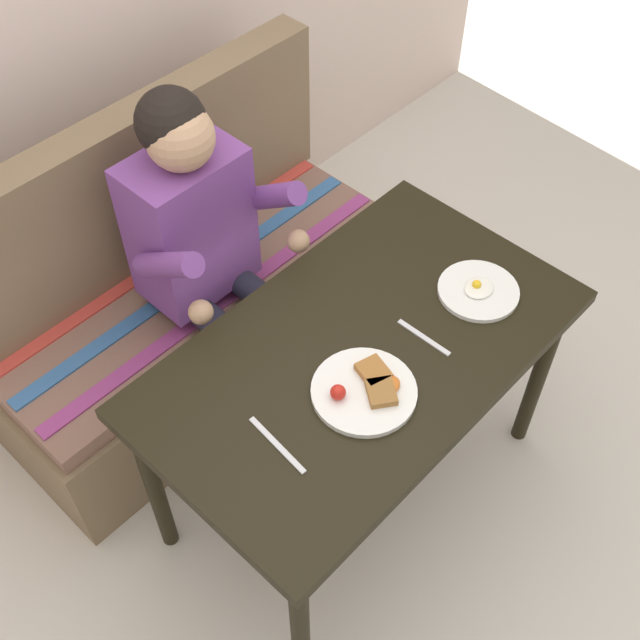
{
  "coord_description": "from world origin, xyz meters",
  "views": [
    {
      "loc": [
        -1.02,
        -0.81,
        2.38
      ],
      "look_at": [
        0.0,
        0.15,
        0.72
      ],
      "focal_mm": 44.94,
      "sensor_mm": 36.0,
      "label": 1
    }
  ],
  "objects_px": {
    "couch": "(190,300)",
    "fork": "(424,337)",
    "plate_eggs": "(478,290)",
    "person": "(207,240)",
    "knife": "(277,445)",
    "table": "(360,366)",
    "plate_breakfast": "(366,390)"
  },
  "relations": [
    {
      "from": "plate_breakfast",
      "to": "fork",
      "type": "xyz_separation_m",
      "value": [
        0.24,
        0.0,
        -0.01
      ]
    },
    {
      "from": "couch",
      "to": "knife",
      "type": "xyz_separation_m",
      "value": [
        -0.36,
        -0.81,
        0.4
      ]
    },
    {
      "from": "plate_eggs",
      "to": "table",
      "type": "bearing_deg",
      "value": 163.86
    },
    {
      "from": "table",
      "to": "couch",
      "type": "xyz_separation_m",
      "value": [
        0.0,
        0.76,
        -0.32
      ]
    },
    {
      "from": "table",
      "to": "knife",
      "type": "height_order",
      "value": "knife"
    },
    {
      "from": "person",
      "to": "plate_breakfast",
      "type": "distance_m",
      "value": 0.7
    },
    {
      "from": "table",
      "to": "couch",
      "type": "relative_size",
      "value": 0.83
    },
    {
      "from": "person",
      "to": "fork",
      "type": "relative_size",
      "value": 7.13
    },
    {
      "from": "table",
      "to": "plate_breakfast",
      "type": "xyz_separation_m",
      "value": [
        -0.1,
        -0.1,
        0.09
      ]
    },
    {
      "from": "plate_breakfast",
      "to": "plate_eggs",
      "type": "xyz_separation_m",
      "value": [
        0.47,
        -0.0,
        -0.0
      ]
    },
    {
      "from": "knife",
      "to": "table",
      "type": "bearing_deg",
      "value": 13.29
    },
    {
      "from": "plate_eggs",
      "to": "person",
      "type": "bearing_deg",
      "value": 119.09
    },
    {
      "from": "plate_eggs",
      "to": "fork",
      "type": "distance_m",
      "value": 0.23
    },
    {
      "from": "person",
      "to": "plate_eggs",
      "type": "height_order",
      "value": "person"
    },
    {
      "from": "plate_breakfast",
      "to": "fork",
      "type": "bearing_deg",
      "value": 0.96
    },
    {
      "from": "knife",
      "to": "couch",
      "type": "bearing_deg",
      "value": 71.42
    },
    {
      "from": "couch",
      "to": "fork",
      "type": "distance_m",
      "value": 0.96
    },
    {
      "from": "knife",
      "to": "plate_eggs",
      "type": "bearing_deg",
      "value": 0.94
    },
    {
      "from": "plate_eggs",
      "to": "plate_breakfast",
      "type": "bearing_deg",
      "value": 179.56
    },
    {
      "from": "knife",
      "to": "fork",
      "type": "bearing_deg",
      "value": -0.23
    },
    {
      "from": "plate_breakfast",
      "to": "knife",
      "type": "xyz_separation_m",
      "value": [
        -0.26,
        0.05,
        -0.01
      ]
    },
    {
      "from": "couch",
      "to": "fork",
      "type": "height_order",
      "value": "couch"
    },
    {
      "from": "couch",
      "to": "knife",
      "type": "relative_size",
      "value": 7.2
    },
    {
      "from": "couch",
      "to": "plate_eggs",
      "type": "xyz_separation_m",
      "value": [
        0.37,
        -0.87,
        0.41
      ]
    },
    {
      "from": "plate_eggs",
      "to": "knife",
      "type": "distance_m",
      "value": 0.73
    },
    {
      "from": "plate_eggs",
      "to": "knife",
      "type": "xyz_separation_m",
      "value": [
        -0.73,
        0.06,
        -0.01
      ]
    },
    {
      "from": "couch",
      "to": "fork",
      "type": "bearing_deg",
      "value": -80.99
    },
    {
      "from": "person",
      "to": "plate_breakfast",
      "type": "xyz_separation_m",
      "value": [
        -0.08,
        -0.69,
        0.0
      ]
    },
    {
      "from": "person",
      "to": "knife",
      "type": "relative_size",
      "value": 6.06
    },
    {
      "from": "couch",
      "to": "knife",
      "type": "bearing_deg",
      "value": -113.93
    },
    {
      "from": "plate_breakfast",
      "to": "fork",
      "type": "height_order",
      "value": "plate_breakfast"
    },
    {
      "from": "person",
      "to": "plate_eggs",
      "type": "distance_m",
      "value": 0.8
    }
  ]
}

